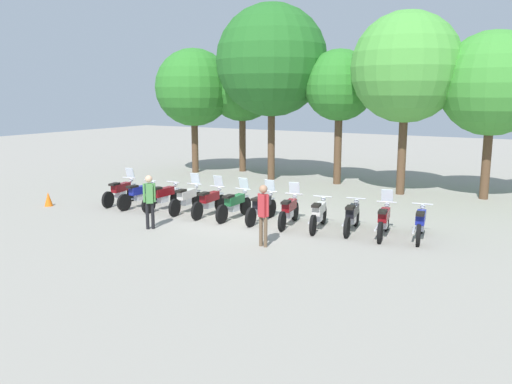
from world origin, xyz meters
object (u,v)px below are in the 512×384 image
at_px(motorcycle_1, 140,194).
at_px(tree_5, 493,84).
at_px(motorcycle_7, 289,210).
at_px(motorcycle_10, 384,220).
at_px(motorcycle_8, 319,214).
at_px(tree_3, 340,86).
at_px(motorcycle_2, 163,196).
at_px(motorcycle_11, 420,223).
at_px(motorcycle_4, 210,201).
at_px(motorcycle_5, 235,204).
at_px(traffic_cone, 48,199).
at_px(person_0, 263,210).
at_px(person_1, 149,197).
at_px(tree_1, 242,85).
at_px(motorcycle_0, 121,191).
at_px(motorcycle_6, 262,207).
at_px(tree_4, 406,68).
at_px(tree_0, 194,88).
at_px(tree_2, 272,61).
at_px(motorcycle_9, 352,216).
at_px(motorcycle_3, 187,198).

distance_m(motorcycle_1, tree_5, 14.64).
xyz_separation_m(motorcycle_7, motorcycle_10, (3.13, 0.21, 0.00)).
distance_m(motorcycle_8, tree_3, 9.81).
bearing_deg(tree_5, motorcycle_7, -121.94).
distance_m(motorcycle_2, motorcycle_11, 9.40).
xyz_separation_m(motorcycle_4, motorcycle_5, (1.04, 0.03, 0.00)).
bearing_deg(traffic_cone, motorcycle_11, 9.95).
xyz_separation_m(motorcycle_8, person_0, (-0.58, -2.63, 0.56)).
relative_size(person_1, tree_3, 0.28).
height_order(person_0, tree_1, tree_1).
height_order(person_1, tree_3, tree_3).
distance_m(motorcycle_0, motorcycle_6, 6.26).
relative_size(motorcycle_6, person_0, 1.22).
distance_m(tree_4, tree_5, 3.44).
distance_m(tree_0, tree_5, 14.88).
height_order(motorcycle_10, tree_4, tree_4).
height_order(tree_1, tree_2, tree_2).
xyz_separation_m(motorcycle_2, motorcycle_11, (9.38, 0.63, 0.00)).
relative_size(motorcycle_1, motorcycle_10, 1.01).
bearing_deg(tree_4, motorcycle_9, -87.07).
bearing_deg(motorcycle_6, tree_5, -39.60).
bearing_deg(tree_3, motorcycle_4, -99.76).
height_order(motorcycle_5, motorcycle_6, same).
distance_m(tree_0, tree_4, 11.63).
distance_m(motorcycle_4, motorcycle_7, 3.12).
height_order(motorcycle_1, motorcycle_11, same).
bearing_deg(motorcycle_10, person_0, 126.96).
relative_size(motorcycle_1, tree_2, 0.25).
xyz_separation_m(motorcycle_10, tree_4, (-1.40, 7.17, 4.86)).
xyz_separation_m(motorcycle_9, motorcycle_11, (2.08, 0.18, 0.00)).
xyz_separation_m(tree_0, tree_3, (8.22, 0.33, 0.05)).
distance_m(motorcycle_6, tree_4, 9.26).
distance_m(motorcycle_2, tree_2, 9.86).
relative_size(motorcycle_0, motorcycle_9, 1.00).
relative_size(person_0, tree_2, 0.21).
height_order(motorcycle_1, motorcycle_5, motorcycle_5).
bearing_deg(motorcycle_6, tree_3, 1.38).
distance_m(motorcycle_4, tree_1, 11.77).
height_order(motorcycle_9, tree_4, tree_4).
bearing_deg(motorcycle_10, traffic_cone, 90.14).
relative_size(motorcycle_3, motorcycle_11, 1.01).
relative_size(motorcycle_0, traffic_cone, 3.98).
height_order(motorcycle_7, person_1, person_1).
height_order(tree_3, tree_5, tree_5).
bearing_deg(motorcycle_10, motorcycle_6, 83.37).
xyz_separation_m(motorcycle_5, tree_3, (0.44, 8.60, 4.14)).
relative_size(motorcycle_9, motorcycle_11, 1.00).
xyz_separation_m(motorcycle_2, motorcycle_4, (2.08, 0.05, 0.01)).
relative_size(motorcycle_5, motorcycle_9, 1.01).
bearing_deg(motorcycle_11, person_1, 102.12).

